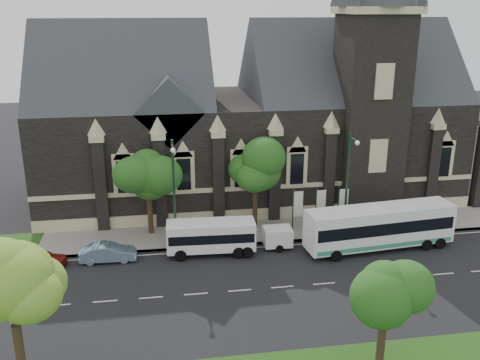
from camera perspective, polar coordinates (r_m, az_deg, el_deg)
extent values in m
plane|color=black|center=(37.08, -0.03, -11.79)|extent=(160.00, 160.00, 0.00)
cube|color=gray|center=(45.44, -1.91, -5.77)|extent=(80.00, 5.00, 0.15)
cube|color=black|center=(53.73, 0.94, 3.63)|extent=(40.00, 15.00, 10.00)
cube|color=#33363B|center=(52.00, -12.31, 8.36)|extent=(16.00, 15.00, 15.00)
cube|color=#33363B|center=(55.28, 11.37, 8.99)|extent=(20.00, 15.00, 15.00)
cube|color=#33363B|center=(47.50, -7.71, 7.70)|extent=(6.00, 6.00, 6.00)
cube|color=black|center=(49.96, 13.64, 6.71)|extent=(5.50, 5.50, 18.00)
cube|color=#C7B98F|center=(49.03, 14.47, 17.29)|extent=(6.20, 6.20, 0.60)
cube|color=#C7B98F|center=(47.16, 2.51, -0.78)|extent=(40.00, 0.22, 0.40)
cube|color=#C7B98F|center=(48.07, 2.46, -3.71)|extent=(40.00, 0.25, 1.20)
cube|color=black|center=(46.18, 0.13, 0.91)|extent=(1.20, 0.12, 2.80)
sphere|color=olive|center=(26.78, -23.45, -10.86)|extent=(4.16, 4.16, 4.16)
sphere|color=olive|center=(26.91, -21.66, -8.60)|extent=(3.12, 3.12, 3.12)
cylinder|color=black|center=(30.07, 14.89, -16.95)|extent=(0.44, 0.44, 3.08)
sphere|color=#22541A|center=(28.50, 15.37, -12.09)|extent=(3.20, 3.20, 3.20)
sphere|color=#22541A|center=(28.92, 16.09, -10.33)|extent=(2.40, 2.40, 2.40)
cylinder|color=black|center=(46.05, 1.62, -2.86)|extent=(0.44, 0.44, 3.96)
sphere|color=#22541A|center=(44.86, 1.66, 1.50)|extent=(3.84, 3.84, 3.84)
sphere|color=#22541A|center=(45.47, 2.40, 2.67)|extent=(2.88, 2.88, 2.88)
cylinder|color=black|center=(45.36, -9.65, -3.46)|extent=(0.44, 0.44, 3.96)
sphere|color=#22541A|center=(44.17, -9.89, 0.87)|extent=(3.68, 3.68, 3.68)
sphere|color=#22541A|center=(44.63, -9.05, 2.02)|extent=(2.76, 2.76, 2.76)
cylinder|color=black|center=(44.09, 11.40, -0.72)|extent=(0.20, 0.20, 9.00)
cylinder|color=black|center=(42.21, 12.12, 4.33)|extent=(0.10, 1.60, 0.10)
sphere|color=silver|center=(41.51, 12.50, 3.93)|extent=(0.36, 0.36, 0.36)
cylinder|color=black|center=(41.48, -7.08, -1.71)|extent=(0.20, 0.20, 9.00)
cylinder|color=black|center=(39.47, -7.27, 3.63)|extent=(0.10, 1.60, 0.10)
sphere|color=silver|center=(38.72, -7.22, 3.19)|extent=(0.36, 0.36, 0.36)
cylinder|color=black|center=(45.30, 5.71, -3.29)|extent=(0.10, 0.10, 4.00)
cube|color=white|center=(45.20, 6.29, -2.55)|extent=(0.80, 0.04, 2.20)
cylinder|color=black|center=(45.83, 8.13, -3.13)|extent=(0.10, 0.10, 4.00)
cube|color=white|center=(45.75, 8.71, -2.39)|extent=(0.80, 0.04, 2.20)
cylinder|color=black|center=(46.44, 10.50, -2.97)|extent=(0.10, 0.10, 4.00)
cube|color=white|center=(46.37, 11.07, -2.24)|extent=(0.80, 0.04, 2.20)
cube|color=white|center=(43.57, 14.78, -4.77)|extent=(12.21, 3.66, 3.06)
cube|color=black|center=(43.49, 14.80, -4.53)|extent=(11.73, 3.65, 0.98)
cube|color=#359365|center=(44.05, 14.65, -6.24)|extent=(11.73, 3.64, 0.35)
cylinder|color=black|center=(41.37, 10.29, -8.04)|extent=(0.92, 0.37, 0.90)
cylinder|color=black|center=(43.42, 8.92, -6.64)|extent=(0.92, 0.37, 0.90)
cylinder|color=black|center=(45.01, 19.44, -6.59)|extent=(0.92, 0.37, 0.90)
cylinder|color=black|center=(46.91, 17.77, -5.39)|extent=(0.92, 0.37, 0.90)
cylinder|color=black|center=(45.67, 20.70, -6.38)|extent=(0.92, 0.37, 0.90)
cylinder|color=black|center=(47.53, 19.01, -5.21)|extent=(0.92, 0.37, 0.90)
cube|color=white|center=(41.55, -3.14, -5.96)|extent=(6.94, 2.48, 2.19)
cube|color=black|center=(41.52, -3.14, -5.84)|extent=(6.67, 2.50, 0.74)
cylinder|color=black|center=(41.01, -6.40, -8.09)|extent=(0.91, 0.32, 0.90)
cylinder|color=black|center=(42.95, -6.41, -6.82)|extent=(0.91, 0.32, 0.90)
cylinder|color=black|center=(41.19, -0.15, -7.84)|extent=(0.91, 0.32, 0.90)
cylinder|color=black|center=(43.12, -0.45, -6.59)|extent=(0.91, 0.32, 0.90)
cylinder|color=black|center=(41.26, 0.81, -7.79)|extent=(0.91, 0.32, 0.90)
cylinder|color=black|center=(43.19, 0.46, -6.54)|extent=(0.91, 0.32, 0.90)
cube|color=white|center=(42.75, 4.06, -6.06)|extent=(2.24, 1.69, 1.44)
cylinder|color=black|center=(42.30, 4.27, -7.37)|extent=(0.62, 0.23, 0.62)
cylinder|color=black|center=(43.77, 3.81, -6.44)|extent=(0.62, 0.23, 0.62)
cylinder|color=black|center=(43.22, 5.92, -6.40)|extent=(1.33, 0.10, 0.08)
imported|color=#7F9AB7|center=(41.90, -14.00, -7.57)|extent=(4.27, 1.54, 1.40)
imported|color=maroon|center=(42.58, -20.66, -7.89)|extent=(3.99, 2.00, 1.30)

